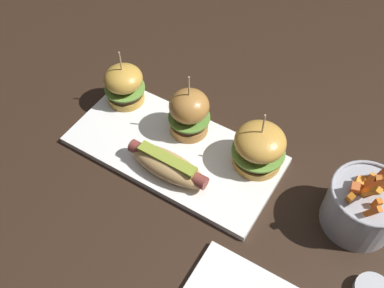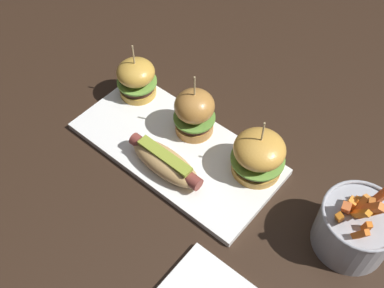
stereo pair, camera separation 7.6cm
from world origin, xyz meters
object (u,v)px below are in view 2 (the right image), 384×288
slider_left (136,78)px  fries_bucket (355,227)px  platter_main (176,148)px  slider_right (258,155)px  hot_dog (165,162)px  slider_center (194,112)px

slider_left → fries_bucket: fries_bucket is taller
platter_main → slider_left: size_ratio=3.21×
platter_main → slider_right: (0.15, 0.06, 0.05)m
slider_right → fries_bucket: (0.20, -0.02, -0.01)m
platter_main → fries_bucket: (0.36, 0.04, 0.04)m
slider_left → fries_bucket: size_ratio=0.88×
platter_main → slider_right: size_ratio=3.13×
hot_dog → fries_bucket: (0.33, 0.10, 0.01)m
platter_main → slider_left: bearing=160.1°
slider_right → platter_main: bearing=-160.0°
platter_main → fries_bucket: bearing=6.5°
platter_main → slider_center: bearing=90.5°
platter_main → slider_right: bearing=20.0°
hot_dog → slider_right: bearing=40.2°
platter_main → slider_right: 0.17m
slider_center → fries_bucket: bearing=-2.6°
platter_main → hot_dog: bearing=-68.0°
hot_dog → slider_center: size_ratio=1.15×
platter_main → hot_dog: size_ratio=2.50×
hot_dog → platter_main: bearing=112.0°
slider_center → fries_bucket: (0.36, -0.02, -0.01)m
slider_left → slider_center: slider_center is taller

